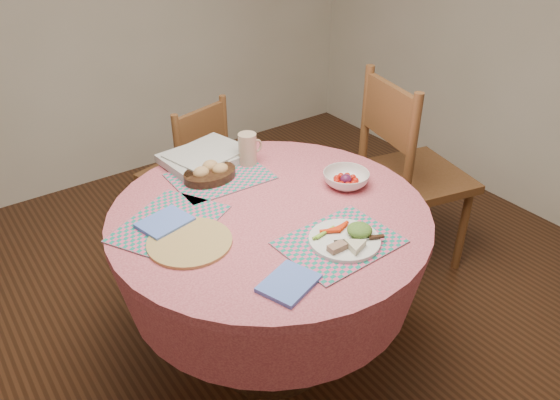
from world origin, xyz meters
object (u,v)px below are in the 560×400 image
(dining_table, at_px, (270,251))
(chair_back, at_px, (189,171))
(dinner_plate, at_px, (347,238))
(fruit_bowl, at_px, (346,179))
(wicker_trivet, at_px, (190,242))
(latte_mug, at_px, (248,149))
(chair_right, at_px, (408,170))
(bread_bowl, at_px, (210,173))

(dining_table, xyz_separation_m, chair_back, (0.14, 0.97, -0.10))
(dinner_plate, bearing_deg, fruit_bowl, 49.22)
(wicker_trivet, relative_size, dinner_plate, 1.19)
(chair_back, xyz_separation_m, wicker_trivet, (-0.49, -0.99, 0.30))
(dining_table, xyz_separation_m, wicker_trivet, (-0.35, -0.01, 0.20))
(wicker_trivet, distance_m, latte_mug, 0.62)
(fruit_bowl, bearing_deg, dinner_plate, -130.78)
(chair_back, height_order, wicker_trivet, chair_back)
(chair_right, bearing_deg, fruit_bowl, 119.48)
(wicker_trivet, distance_m, dinner_plate, 0.55)
(chair_right, relative_size, latte_mug, 7.51)
(fruit_bowl, bearing_deg, chair_right, 16.59)
(dining_table, distance_m, chair_back, 0.99)
(dinner_plate, distance_m, fruit_bowl, 0.41)
(dining_table, bearing_deg, chair_right, 9.07)
(dining_table, bearing_deg, dinner_plate, -73.18)
(chair_back, relative_size, wicker_trivet, 2.89)
(dining_table, height_order, latte_mug, latte_mug)
(bread_bowl, relative_size, fruit_bowl, 1.18)
(wicker_trivet, bearing_deg, fruit_bowl, -0.98)
(chair_back, height_order, bread_bowl, chair_back)
(chair_right, height_order, fruit_bowl, chair_right)
(bread_bowl, bearing_deg, chair_back, 72.31)
(fruit_bowl, bearing_deg, chair_back, 103.02)
(latte_mug, height_order, fruit_bowl, latte_mug)
(dinner_plate, bearing_deg, dining_table, 106.82)
(dinner_plate, relative_size, latte_mug, 1.79)
(chair_right, height_order, chair_back, chair_right)
(dining_table, height_order, fruit_bowl, fruit_bowl)
(dining_table, distance_m, wicker_trivet, 0.40)
(wicker_trivet, bearing_deg, dinner_plate, -35.61)
(chair_right, xyz_separation_m, dinner_plate, (-0.86, -0.49, 0.22))
(bread_bowl, bearing_deg, dining_table, -79.68)
(dining_table, relative_size, fruit_bowl, 6.38)
(dining_table, relative_size, dinner_plate, 4.92)
(dinner_plate, distance_m, latte_mug, 0.70)
(chair_right, bearing_deg, bread_bowl, 92.30)
(wicker_trivet, relative_size, latte_mug, 2.13)
(chair_back, xyz_separation_m, dinner_plate, (-0.04, -1.31, 0.32))
(chair_right, height_order, wicker_trivet, chair_right)
(chair_right, bearing_deg, chair_back, 58.16)
(wicker_trivet, relative_size, bread_bowl, 1.30)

